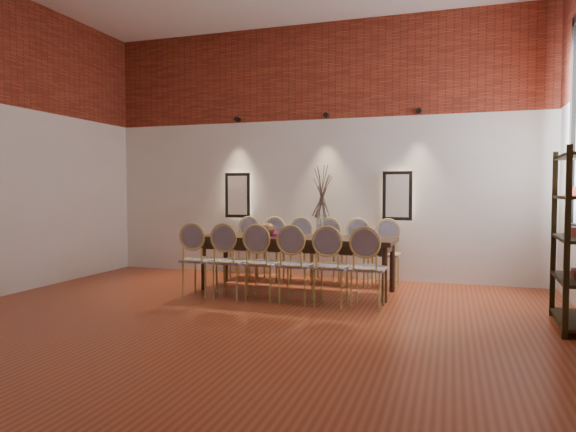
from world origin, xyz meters
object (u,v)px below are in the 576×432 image
(chair_near_a, at_px, (200,260))
(book, at_px, (276,235))
(chair_far_f, at_px, (386,254))
(chair_near_b, at_px, (231,261))
(chair_near_f, at_px, (368,268))
(chair_near_d, at_px, (296,265))
(chair_near_e, at_px, (331,266))
(vase, at_px, (322,226))
(dining_table, at_px, (297,264))
(chair_far_e, at_px, (355,253))
(chair_far_b, at_px, (270,249))
(chair_far_c, at_px, (297,251))
(chair_near_c, at_px, (263,263))
(chair_far_a, at_px, (244,248))
(bowl, at_px, (267,229))
(chair_far_d, at_px, (326,252))

(chair_near_a, height_order, book, chair_near_a)
(chair_near_a, relative_size, chair_far_f, 1.00)
(chair_near_b, relative_size, chair_near_f, 1.00)
(chair_far_f, bearing_deg, chair_near_d, 57.93)
(chair_near_d, height_order, chair_near_e, same)
(chair_near_a, xyz_separation_m, vase, (1.48, 0.67, 0.43))
(chair_near_e, xyz_separation_m, book, (-0.95, 0.74, 0.30))
(chair_near_f, relative_size, chair_far_f, 1.00)
(dining_table, bearing_deg, chair_near_a, -147.44)
(chair_near_e, relative_size, chair_far_f, 1.00)
(chair_far_e, height_order, vase, vase)
(chair_far_b, bearing_deg, dining_table, 133.22)
(chair_far_c, bearing_deg, chair_near_b, 72.61)
(chair_near_e, distance_m, chair_far_b, 1.94)
(chair_near_c, bearing_deg, chair_far_c, 90.00)
(chair_near_d, xyz_separation_m, chair_near_f, (0.89, -0.02, 0.00))
(chair_far_f, bearing_deg, chair_near_b, 38.60)
(chair_near_f, bearing_deg, chair_near_e, -180.00)
(chair_far_a, relative_size, vase, 3.13)
(chair_near_a, relative_size, chair_near_c, 1.00)
(chair_far_a, height_order, chair_far_b, same)
(chair_near_d, bearing_deg, chair_far_a, 133.22)
(bowl, bearing_deg, chair_far_e, 33.41)
(chair_near_d, distance_m, chair_far_a, 1.94)
(chair_far_d, height_order, book, chair_far_d)
(chair_near_e, bearing_deg, chair_far_e, 90.00)
(chair_near_e, bearing_deg, chair_near_c, 180.00)
(chair_far_c, height_order, book, chair_far_c)
(chair_near_a, distance_m, chair_near_c, 0.89)
(chair_near_e, height_order, vase, vase)
(chair_near_e, distance_m, chair_far_d, 1.48)
(chair_near_b, distance_m, chair_near_f, 1.77)
(chair_near_c, distance_m, chair_far_e, 1.67)
(chair_near_d, height_order, book, chair_near_d)
(chair_far_a, distance_m, vase, 1.68)
(chair_near_a, height_order, chair_far_e, same)
(chair_near_c, height_order, chair_near_f, same)
(chair_near_c, distance_m, chair_far_a, 1.67)
(chair_near_b, height_order, chair_near_c, same)
(chair_near_d, xyz_separation_m, book, (-0.51, 0.73, 0.30))
(dining_table, height_order, chair_far_c, chair_far_c)
(vase, bearing_deg, chair_far_b, 143.68)
(chair_near_f, bearing_deg, chair_near_c, 180.00)
(vase, bearing_deg, book, 178.04)
(chair_near_d, height_order, chair_far_a, same)
(chair_near_c, xyz_separation_m, chair_far_d, (0.48, 1.40, 0.00))
(chair_near_c, xyz_separation_m, chair_far_e, (0.92, 1.39, 0.00))
(dining_table, bearing_deg, chair_far_e, 46.78)
(chair_near_b, xyz_separation_m, chair_far_d, (0.92, 1.39, 0.00))
(chair_near_a, bearing_deg, chair_far_c, 57.93)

